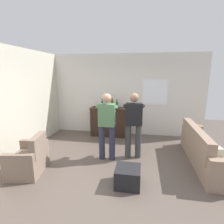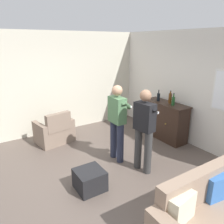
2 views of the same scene
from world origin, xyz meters
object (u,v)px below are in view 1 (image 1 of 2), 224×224
Objects in this scene: armchair at (29,160)px; sideboard_cabinet at (109,122)px; bottle_liquor_amber at (117,105)px; person_standing_left at (107,123)px; person_standing_right at (134,123)px; bottle_spirits_clear at (112,104)px; couch at (202,150)px; ottoman at (128,176)px; bottle_wine_green at (102,105)px.

sideboard_cabinet reaches higher than armchair.
bottle_liquor_amber is 0.18× the size of person_standing_left.
bottle_liquor_amber is at bearing 113.54° from person_standing_right.
bottle_liquor_amber is 0.19m from bottle_spirits_clear.
person_standing_left is at bearing -175.69° from couch.
person_standing_right reaches higher than bottle_liquor_amber.
bottle_liquor_amber is 0.18× the size of person_standing_right.
couch is 2.05m from ottoman.
person_standing_left is at bearing -73.05° from bottle_wine_green.
bottle_liquor_amber is at bearing 90.14° from person_standing_left.
bottle_spirits_clear reaches higher than bottle_wine_green.
person_standing_right reaches higher than ottoman.
bottle_spirits_clear is (0.08, 0.04, 0.63)m from sideboard_cabinet.
person_standing_right is (0.03, 1.20, 0.75)m from ottoman.
bottle_wine_green is 0.91× the size of bottle_spirits_clear.
armchair is at bearing -164.61° from couch.
couch reaches higher than ottoman.
bottle_spirits_clear is at bearing 117.85° from person_standing_right.
couch is 2.37m from person_standing_left.
person_standing_left reaches higher than couch.
person_standing_left is (0.51, -1.66, -0.17)m from bottle_wine_green.
person_standing_left is at bearing 29.54° from armchair.
bottle_wine_green is at bearing 67.35° from armchair.
person_standing_left reaches higher than bottle_liquor_amber.
person_standing_right reaches higher than couch.
ottoman is 1.39m from person_standing_left.
armchair is at bearing -121.35° from bottle_liquor_amber.
bottle_spirits_clear is (-0.17, 0.07, 0.02)m from bottle_liquor_amber.
bottle_wine_green is at bearing 112.85° from ottoman.
bottle_liquor_amber is 0.92× the size of bottle_spirits_clear.
couch reaches higher than armchair.
couch is 7.01× the size of bottle_spirits_clear.
person_standing_left is at bearing -162.62° from person_standing_right.
bottle_liquor_amber is (0.50, 0.02, 0.00)m from bottle_wine_green.
bottle_liquor_amber is at bearing -21.87° from bottle_spirits_clear.
armchair is (-3.86, -1.06, -0.06)m from couch.
ottoman is at bearing -73.93° from bottle_spirits_clear.
bottle_wine_green is (1.06, 2.55, 0.82)m from armchair.
sideboard_cabinet is 4.31× the size of bottle_wine_green.
person_standing_right is at bearing -51.84° from bottle_wine_green.
person_standing_right is at bearing 26.25° from armchair.
person_standing_left reaches higher than ottoman.
bottle_wine_green is at bearing 106.95° from person_standing_left.
bottle_liquor_amber is 1.69m from person_standing_left.
couch is 1.39× the size of person_standing_right.
bottle_liquor_amber is 2.90m from ottoman.
couch is 7.70× the size of bottle_wine_green.
person_standing_right is at bearing -59.09° from sideboard_cabinet.
ottoman is at bearing -58.38° from person_standing_left.
bottle_spirits_clear is 1.77m from person_standing_left.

